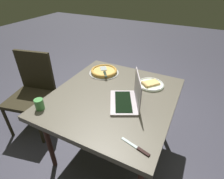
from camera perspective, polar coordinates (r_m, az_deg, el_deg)
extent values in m
plane|color=#3C3B48|center=(2.10, 0.31, -18.26)|extent=(12.00, 12.00, 0.00)
cube|color=#595345|center=(1.61, 0.38, -2.50)|extent=(1.16, 1.05, 0.04)
cylinder|color=#3D221B|center=(2.08, 17.03, -7.37)|extent=(0.05, 0.05, 0.68)
cylinder|color=#3D221B|center=(1.81, -19.47, -15.38)|extent=(0.05, 0.05, 0.68)
cylinder|color=#3D221B|center=(2.31, -4.56, -1.17)|extent=(0.05, 0.05, 0.68)
cube|color=#B7ABB2|center=(1.50, 3.58, -4.12)|extent=(0.39, 0.34, 0.02)
cube|color=black|center=(1.49, 3.60, -3.80)|extent=(0.32, 0.25, 0.00)
cube|color=#B7ABB2|center=(1.44, 8.16, -0.04)|extent=(0.30, 0.16, 0.24)
cube|color=black|center=(1.44, 8.07, -0.04)|extent=(0.27, 0.14, 0.21)
cylinder|color=white|center=(1.77, 12.20, 1.51)|extent=(0.25, 0.25, 0.01)
torus|color=silver|center=(1.77, 12.24, 1.78)|extent=(0.24, 0.24, 0.01)
cube|color=#F0C171|center=(1.76, 12.27, 1.97)|extent=(0.18, 0.17, 0.02)
cube|color=tan|center=(1.73, 10.28, 1.49)|extent=(0.08, 0.09, 0.03)
cylinder|color=#A8A9A5|center=(1.96, -2.55, 5.36)|extent=(0.32, 0.32, 0.01)
cylinder|color=#E2B25C|center=(1.95, -2.56, 5.74)|extent=(0.27, 0.27, 0.02)
torus|color=gold|center=(1.94, -2.57, 6.04)|extent=(0.28, 0.28, 0.03)
cube|color=#ABB6B3|center=(1.98, -2.75, 6.72)|extent=(0.12, 0.12, 0.00)
cube|color=black|center=(1.86, -2.16, 4.86)|extent=(0.11, 0.09, 0.01)
cube|color=silver|center=(1.20, 6.27, -16.93)|extent=(0.06, 0.16, 0.00)
cube|color=black|center=(1.17, 9.93, -18.92)|extent=(0.04, 0.09, 0.01)
cylinder|color=#4A954A|center=(1.53, -22.09, -4.38)|extent=(0.07, 0.07, 0.09)
cylinder|color=#523409|center=(1.52, -22.29, -3.61)|extent=(0.06, 0.06, 0.01)
cube|color=#2D2719|center=(2.25, -24.67, -2.70)|extent=(0.54, 0.54, 0.04)
cube|color=#2D2719|center=(2.26, -23.20, 5.54)|extent=(0.13, 0.43, 0.47)
cylinder|color=#2D2719|center=(2.39, -30.19, -9.10)|extent=(0.03, 0.03, 0.42)
cylinder|color=#2D2719|center=(2.15, -21.93, -11.61)|extent=(0.03, 0.03, 0.42)
cylinder|color=#2D2719|center=(2.62, -24.59, -3.47)|extent=(0.03, 0.03, 0.42)
cylinder|color=#2D2719|center=(2.40, -16.70, -5.11)|extent=(0.03, 0.03, 0.42)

